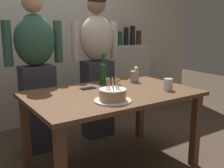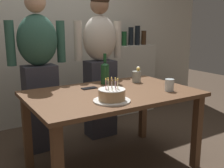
% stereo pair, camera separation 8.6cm
% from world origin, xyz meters
% --- Properties ---
extents(ground_plane, '(10.00, 10.00, 0.00)m').
position_xyz_m(ground_plane, '(0.00, 0.00, 0.00)').
color(ground_plane, '#47382B').
extents(back_wall, '(5.20, 0.10, 2.60)m').
position_xyz_m(back_wall, '(0.00, 1.55, 1.30)').
color(back_wall, beige).
rests_on(back_wall, ground_plane).
extents(dining_table, '(1.50, 0.96, 0.74)m').
position_xyz_m(dining_table, '(0.00, 0.00, 0.64)').
color(dining_table, brown).
rests_on(dining_table, ground_plane).
extents(birthday_cake, '(0.30, 0.30, 0.19)m').
position_xyz_m(birthday_cake, '(-0.16, -0.26, 0.79)').
color(birthday_cake, white).
rests_on(birthday_cake, dining_table).
extents(water_glass_near, '(0.08, 0.08, 0.11)m').
position_xyz_m(water_glass_near, '(0.47, -0.24, 0.80)').
color(water_glass_near, silver).
rests_on(water_glass_near, dining_table).
extents(wine_bottle, '(0.08, 0.08, 0.31)m').
position_xyz_m(wine_bottle, '(0.11, 0.32, 0.86)').
color(wine_bottle, '#194723').
rests_on(wine_bottle, dining_table).
extents(cell_phone, '(0.14, 0.07, 0.01)m').
position_xyz_m(cell_phone, '(-0.12, 0.22, 0.74)').
color(cell_phone, black).
rests_on(cell_phone, dining_table).
extents(flower_vase, '(0.09, 0.09, 0.17)m').
position_xyz_m(flower_vase, '(0.44, 0.22, 0.81)').
color(flower_vase, '#999E93').
rests_on(flower_vase, dining_table).
extents(person_man_bearded, '(0.61, 0.27, 1.66)m').
position_xyz_m(person_man_bearded, '(-0.44, 0.74, 0.87)').
color(person_man_bearded, '#33333D').
rests_on(person_man_bearded, ground_plane).
extents(person_woman_cardigan, '(0.61, 0.27, 1.66)m').
position_xyz_m(person_woman_cardigan, '(0.28, 0.74, 0.87)').
color(person_woman_cardigan, '#33333D').
rests_on(person_woman_cardigan, ground_plane).
extents(shelf_cabinet, '(0.86, 0.30, 1.32)m').
position_xyz_m(shelf_cabinet, '(1.08, 1.33, 0.53)').
color(shelf_cabinet, beige).
rests_on(shelf_cabinet, ground_plane).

